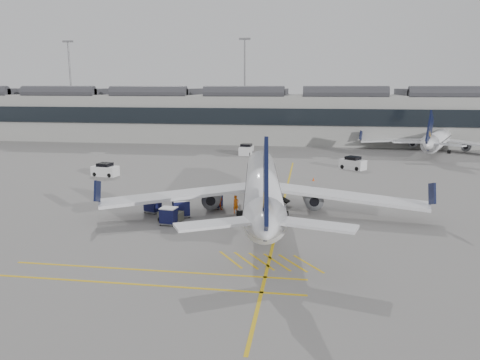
# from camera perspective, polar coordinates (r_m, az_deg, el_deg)

# --- Properties ---
(ground) EXTENTS (220.00, 220.00, 0.00)m
(ground) POSITION_cam_1_polar(r_m,az_deg,el_deg) (44.91, -8.52, -5.89)
(ground) COLOR gray
(ground) RESTS_ON ground
(terminal) EXTENTS (200.00, 20.45, 12.40)m
(terminal) POSITION_cam_1_polar(r_m,az_deg,el_deg) (113.78, 2.10, 7.90)
(terminal) COLOR #9E9E99
(terminal) RESTS_ON ground
(light_masts) EXTENTS (113.00, 0.60, 25.45)m
(light_masts) POSITION_cam_1_polar(r_m,az_deg,el_deg) (127.73, 2.10, 12.05)
(light_masts) COLOR slate
(light_masts) RESTS_ON ground
(apron_markings) EXTENTS (0.25, 60.00, 0.01)m
(apron_markings) POSITION_cam_1_polar(r_m,az_deg,el_deg) (52.70, 5.19, -3.18)
(apron_markings) COLOR gold
(apron_markings) RESTS_ON ground
(airliner_main) EXTENTS (33.51, 36.81, 9.80)m
(airliner_main) POSITION_cam_1_polar(r_m,az_deg,el_deg) (48.93, 2.74, -0.83)
(airliner_main) COLOR white
(airliner_main) RESTS_ON ground
(airliner_far) EXTENTS (29.26, 32.37, 9.08)m
(airliner_far) POSITION_cam_1_polar(r_m,az_deg,el_deg) (102.90, 23.14, 4.66)
(airliner_far) COLOR white
(airliner_far) RESTS_ON ground
(belt_loader) EXTENTS (4.70, 2.65, 1.86)m
(belt_loader) POSITION_cam_1_polar(r_m,az_deg,el_deg) (53.56, 3.22, -2.31)
(belt_loader) COLOR silver
(belt_loader) RESTS_ON ground
(baggage_cart_a) EXTENTS (2.22, 2.07, 1.87)m
(baggage_cart_a) POSITION_cam_1_polar(r_m,az_deg,el_deg) (48.32, -7.21, -3.36)
(baggage_cart_a) COLOR gray
(baggage_cart_a) RESTS_ON ground
(baggage_cart_b) EXTENTS (1.85, 1.65, 1.65)m
(baggage_cart_b) POSITION_cam_1_polar(r_m,az_deg,el_deg) (51.47, -3.10, -2.49)
(baggage_cart_b) COLOR gray
(baggage_cart_b) RESTS_ON ground
(baggage_cart_c) EXTENTS (1.97, 1.81, 1.69)m
(baggage_cart_c) POSITION_cam_1_polar(r_m,az_deg,el_deg) (50.50, -10.61, -2.93)
(baggage_cart_c) COLOR gray
(baggage_cart_c) RESTS_ON ground
(baggage_cart_d) EXTENTS (1.74, 1.49, 1.69)m
(baggage_cart_d) POSITION_cam_1_polar(r_m,az_deg,el_deg) (45.98, -8.69, -4.30)
(baggage_cart_d) COLOR gray
(baggage_cart_d) RESTS_ON ground
(ramp_agent_a) EXTENTS (0.82, 0.82, 1.91)m
(ramp_agent_a) POSITION_cam_1_polar(r_m,az_deg,el_deg) (49.46, -0.51, -2.97)
(ramp_agent_a) COLOR orange
(ramp_agent_a) RESTS_ON ground
(ramp_agent_b) EXTENTS (1.00, 0.81, 1.97)m
(ramp_agent_b) POSITION_cam_1_polar(r_m,az_deg,el_deg) (50.90, -2.63, -2.53)
(ramp_agent_b) COLOR #DE410B
(ramp_agent_b) RESTS_ON ground
(pushback_tug) EXTENTS (2.47, 1.73, 1.28)m
(pushback_tug) POSITION_cam_1_polar(r_m,az_deg,el_deg) (47.26, -8.44, -4.28)
(pushback_tug) COLOR #56574A
(pushback_tug) RESTS_ON ground
(safety_cone_nose) EXTENTS (0.35, 0.35, 0.49)m
(safety_cone_nose) POSITION_cam_1_polar(r_m,az_deg,el_deg) (66.90, 8.95, 0.10)
(safety_cone_nose) COLOR #F24C0A
(safety_cone_nose) RESTS_ON ground
(safety_cone_engine) EXTENTS (0.36, 0.36, 0.50)m
(safety_cone_engine) POSITION_cam_1_polar(r_m,az_deg,el_deg) (45.50, 7.44, -5.29)
(safety_cone_engine) COLOR #F24C0A
(safety_cone_engine) RESTS_ON ground
(service_van_left) EXTENTS (4.07, 2.53, 1.95)m
(service_van_left) POSITION_cam_1_polar(r_m,az_deg,el_deg) (72.42, -16.12, 1.16)
(service_van_left) COLOR silver
(service_van_left) RESTS_ON ground
(service_van_mid) EXTENTS (2.48, 4.30, 2.11)m
(service_van_mid) POSITION_cam_1_polar(r_m,az_deg,el_deg) (91.07, 0.77, 3.71)
(service_van_mid) COLOR silver
(service_van_mid) RESTS_ON ground
(service_van_right) EXTENTS (4.41, 3.98, 2.06)m
(service_van_right) POSITION_cam_1_polar(r_m,az_deg,el_deg) (77.41, 13.58, 1.98)
(service_van_right) COLOR silver
(service_van_right) RESTS_ON ground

